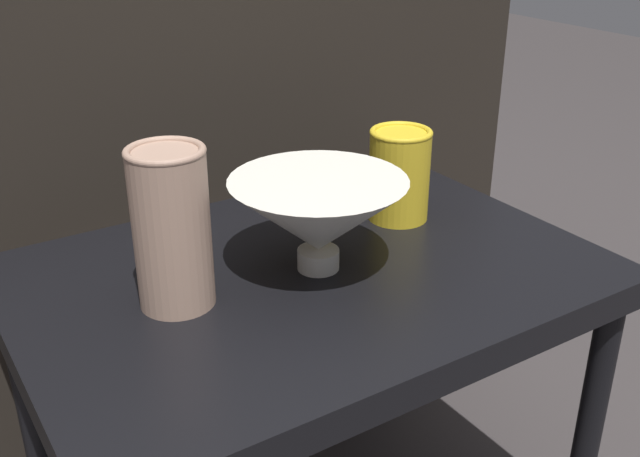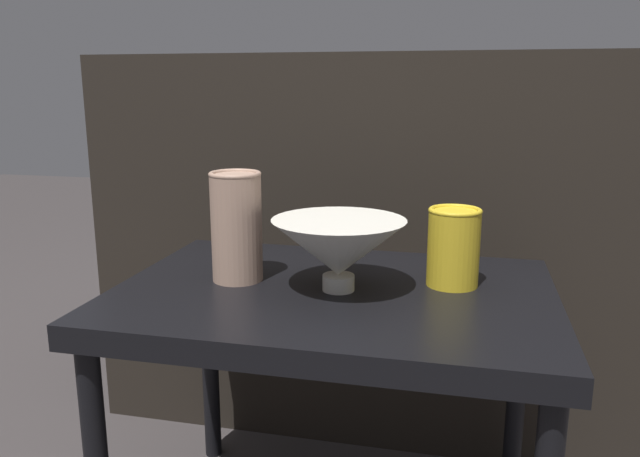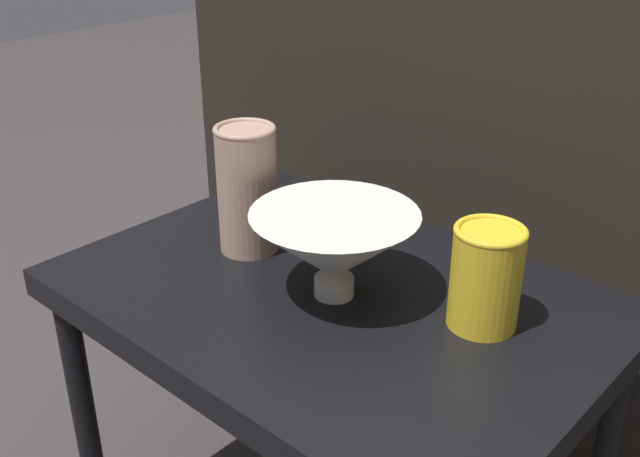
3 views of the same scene
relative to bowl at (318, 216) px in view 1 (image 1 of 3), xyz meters
name	(u,v)px [view 1 (image 1 of 3)]	position (x,y,z in m)	size (l,w,h in m)	color
table	(308,304)	(-0.01, 0.01, -0.13)	(0.72, 0.51, 0.49)	black
couch_backdrop	(146,169)	(-0.01, 0.58, -0.12)	(1.30, 0.50, 0.89)	black
bowl	(318,216)	(0.00, 0.00, 0.00)	(0.22, 0.22, 0.12)	silver
vase_textured_left	(172,227)	(-0.18, 0.02, 0.02)	(0.09, 0.09, 0.19)	tan
vase_colorful_right	(399,173)	(0.18, 0.07, 0.00)	(0.09, 0.09, 0.13)	gold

